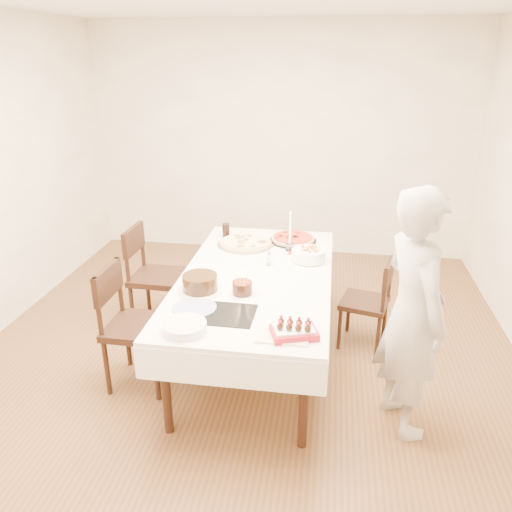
# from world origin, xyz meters

# --- Properties ---
(floor) EXTENTS (5.00, 5.00, 0.00)m
(floor) POSITION_xyz_m (0.00, 0.00, 0.00)
(floor) COLOR #55381D
(floor) RESTS_ON ground
(wall_back) EXTENTS (4.50, 0.04, 2.70)m
(wall_back) POSITION_xyz_m (0.00, 2.50, 1.35)
(wall_back) COLOR white
(wall_back) RESTS_ON floor
(wall_front) EXTENTS (4.50, 0.04, 2.70)m
(wall_front) POSITION_xyz_m (0.00, -2.50, 1.35)
(wall_front) COLOR white
(wall_front) RESTS_ON floor
(dining_table) EXTENTS (1.36, 2.25, 0.75)m
(dining_table) POSITION_xyz_m (0.09, 0.02, 0.38)
(dining_table) COLOR silver
(dining_table) RESTS_ON floor
(chair_right_savory) EXTENTS (0.49, 0.49, 0.80)m
(chair_right_savory) POSITION_xyz_m (0.96, 0.38, 0.40)
(chair_right_savory) COLOR black
(chair_right_savory) RESTS_ON floor
(chair_left_savory) EXTENTS (0.49, 0.49, 0.94)m
(chair_left_savory) POSITION_xyz_m (-0.87, 0.46, 0.47)
(chair_left_savory) COLOR black
(chair_left_savory) RESTS_ON floor
(chair_left_dessert) EXTENTS (0.49, 0.49, 0.94)m
(chair_left_dessert) POSITION_xyz_m (-0.71, -0.42, 0.47)
(chair_left_dessert) COLOR black
(chair_left_dessert) RESTS_ON floor
(person) EXTENTS (0.59, 0.70, 1.65)m
(person) POSITION_xyz_m (1.17, -0.58, 0.82)
(person) COLOR beige
(person) RESTS_ON floor
(pizza_white) EXTENTS (0.61, 0.61, 0.04)m
(pizza_white) POSITION_xyz_m (-0.09, 0.64, 0.77)
(pizza_white) COLOR beige
(pizza_white) RESTS_ON dining_table
(pizza_pepperoni) EXTENTS (0.48, 0.48, 0.04)m
(pizza_pepperoni) POSITION_xyz_m (0.31, 0.81, 0.77)
(pizza_pepperoni) COLOR red
(pizza_pepperoni) RESTS_ON dining_table
(red_placemat) EXTENTS (0.24, 0.24, 0.01)m
(red_placemat) POSITION_xyz_m (0.41, 0.57, 0.75)
(red_placemat) COLOR #B21E1E
(red_placemat) RESTS_ON dining_table
(pasta_bowl) EXTENTS (0.35, 0.35, 0.09)m
(pasta_bowl) POSITION_xyz_m (0.48, 0.37, 0.80)
(pasta_bowl) COLOR white
(pasta_bowl) RESTS_ON dining_table
(taper_candle) EXTENTS (0.09, 0.09, 0.36)m
(taper_candle) POSITION_xyz_m (0.31, 0.57, 0.93)
(taper_candle) COLOR white
(taper_candle) RESTS_ON dining_table
(shaker_pair) EXTENTS (0.09, 0.09, 0.09)m
(shaker_pair) POSITION_xyz_m (0.17, 0.22, 0.80)
(shaker_pair) COLOR white
(shaker_pair) RESTS_ON dining_table
(cola_glass) EXTENTS (0.09, 0.09, 0.13)m
(cola_glass) POSITION_xyz_m (-0.31, 0.83, 0.81)
(cola_glass) COLOR black
(cola_glass) RESTS_ON dining_table
(layer_cake) EXTENTS (0.42, 0.42, 0.13)m
(layer_cake) POSITION_xyz_m (-0.26, -0.32, 0.81)
(layer_cake) COLOR #341D0D
(layer_cake) RESTS_ON dining_table
(cake_board) EXTENTS (0.33, 0.33, 0.01)m
(cake_board) POSITION_xyz_m (0.02, -0.63, 0.75)
(cake_board) COLOR black
(cake_board) RESTS_ON dining_table
(birthday_cake) EXTENTS (0.18, 0.18, 0.15)m
(birthday_cake) POSITION_xyz_m (0.05, -0.31, 0.83)
(birthday_cake) COLOR #3E2111
(birthday_cake) RESTS_ON dining_table
(strawberry_box) EXTENTS (0.32, 0.26, 0.07)m
(strawberry_box) POSITION_xyz_m (0.46, -0.83, 0.78)
(strawberry_box) COLOR #A31221
(strawberry_box) RESTS_ON dining_table
(box_lid) EXTENTS (0.32, 0.22, 0.03)m
(box_lid) POSITION_xyz_m (0.39, -0.83, 0.75)
(box_lid) COLOR beige
(box_lid) RESTS_ON dining_table
(plate_stack) EXTENTS (0.29, 0.29, 0.06)m
(plate_stack) POSITION_xyz_m (-0.21, -0.87, 0.78)
(plate_stack) COLOR white
(plate_stack) RESTS_ON dining_table
(china_plate) EXTENTS (0.31, 0.31, 0.01)m
(china_plate) POSITION_xyz_m (-0.23, -0.58, 0.76)
(china_plate) COLOR white
(china_plate) RESTS_ON dining_table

